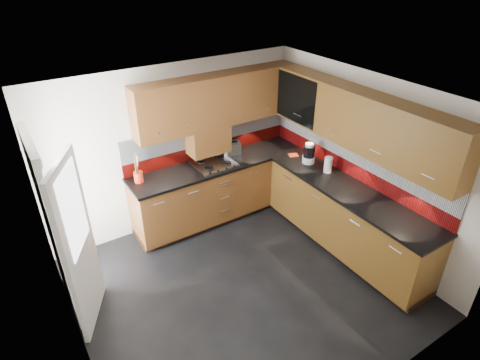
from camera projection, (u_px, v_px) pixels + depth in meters
room at (244, 183)px, 4.28m from camera, size 4.00×3.80×2.64m
base_cabinets at (278, 205)px, 5.83m from camera, size 2.70×3.20×0.95m
countertop at (279, 177)px, 5.57m from camera, size 2.72×3.22×0.04m
backsplash at (283, 148)px, 5.69m from camera, size 2.70×3.20×0.54m
upper_cabinets at (290, 110)px, 5.25m from camera, size 2.50×3.20×0.72m
extractor_hood at (208, 139)px, 5.79m from camera, size 0.60×0.33×0.40m
glass_cabinet at (304, 96)px, 5.67m from camera, size 0.32×0.80×0.66m
back_door at (64, 237)px, 4.22m from camera, size 0.42×1.19×2.04m
gas_hob at (214, 164)px, 5.83m from camera, size 0.57×0.50×0.04m
utensil_pot at (138, 175)px, 5.36m from camera, size 0.12×0.12×0.44m
toaster at (231, 148)px, 6.09m from camera, size 0.31×0.23×0.20m
food_processor at (309, 154)px, 5.83m from camera, size 0.18×0.18×0.30m
paper_towel at (328, 165)px, 5.59m from camera, size 0.14×0.14×0.23m
orange_cloth at (293, 155)px, 6.09m from camera, size 0.17×0.16×0.01m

